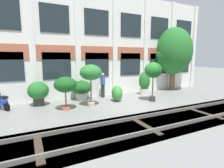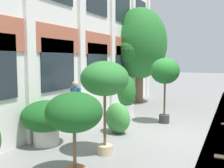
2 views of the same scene
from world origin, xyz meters
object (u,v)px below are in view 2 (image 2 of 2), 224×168
at_px(topiary_hedge, 118,118).
at_px(resident_by_doorway, 76,104).
at_px(potted_plant_low_pan, 165,73).
at_px(potted_plant_tall_urn, 74,114).
at_px(broadleaf_tree, 140,45).
at_px(potted_plant_ribbed_drum, 46,118).
at_px(potted_plant_fluted_column, 126,94).
at_px(potted_plant_terracotta_small, 105,81).

bearing_deg(topiary_hedge, resident_by_doorway, 106.65).
height_order(potted_plant_low_pan, resident_by_doorway, potted_plant_low_pan).
xyz_separation_m(potted_plant_tall_urn, potted_plant_low_pan, (5.34, -0.55, 0.59)).
bearing_deg(potted_plant_low_pan, potted_plant_tall_urn, 174.17).
xyz_separation_m(broadleaf_tree, potted_plant_low_pan, (-4.12, -2.46, -1.28)).
xyz_separation_m(potted_plant_ribbed_drum, topiary_hedge, (1.96, -1.36, -0.26)).
height_order(potted_plant_tall_urn, potted_plant_fluted_column, potted_plant_tall_urn).
relative_size(resident_by_doorway, topiary_hedge, 1.71).
bearing_deg(potted_plant_terracotta_small, potted_plant_ribbed_drum, 90.86).
bearing_deg(potted_plant_tall_urn, potted_plant_terracotta_small, 0.81).
bearing_deg(resident_by_doorway, potted_plant_fluted_column, 9.84).
relative_size(potted_plant_low_pan, topiary_hedge, 2.48).
height_order(potted_plant_fluted_column, potted_plant_low_pan, potted_plant_low_pan).
distance_m(broadleaf_tree, potted_plant_terracotta_small, 8.36).
bearing_deg(broadleaf_tree, topiary_hedge, -167.16).
height_order(broadleaf_tree, resident_by_doorway, broadleaf_tree).
xyz_separation_m(broadleaf_tree, potted_plant_fluted_column, (-3.39, -0.60, -2.30)).
xyz_separation_m(potted_plant_fluted_column, potted_plant_low_pan, (-0.73, -1.86, 1.02)).
xyz_separation_m(potted_plant_low_pan, topiary_hedge, (-1.99, 1.07, -1.42)).
height_order(potted_plant_fluted_column, topiary_hedge, potted_plant_fluted_column).
height_order(potted_plant_terracotta_small, potted_plant_fluted_column, potted_plant_terracotta_small).
relative_size(potted_plant_tall_urn, potted_plant_ribbed_drum, 1.28).
xyz_separation_m(potted_plant_low_pan, resident_by_doorway, (-2.40, 2.44, -0.99)).
relative_size(potted_plant_tall_urn, potted_plant_fluted_column, 1.03).
distance_m(potted_plant_fluted_column, topiary_hedge, 2.86).
relative_size(broadleaf_tree, potted_plant_fluted_column, 3.03).
distance_m(potted_plant_low_pan, resident_by_doorway, 3.56).
bearing_deg(potted_plant_ribbed_drum, potted_plant_terracotta_small, -89.14).
xyz_separation_m(broadleaf_tree, resident_by_doorway, (-6.52, -0.02, -2.28)).
height_order(potted_plant_terracotta_small, potted_plant_ribbed_drum, potted_plant_terracotta_small).
bearing_deg(topiary_hedge, potted_plant_fluted_column, 16.18).
distance_m(potted_plant_tall_urn, potted_plant_terracotta_small, 1.54).
distance_m(potted_plant_ribbed_drum, potted_plant_low_pan, 4.78).
bearing_deg(resident_by_doorway, potted_plant_tall_urn, -126.90).
distance_m(potted_plant_tall_urn, resident_by_doorway, 3.52).
distance_m(broadleaf_tree, potted_plant_fluted_column, 4.14).
distance_m(potted_plant_ribbed_drum, resident_by_doorway, 1.56).
bearing_deg(topiary_hedge, potted_plant_low_pan, -28.20).
distance_m(potted_plant_tall_urn, topiary_hedge, 3.49).
distance_m(potted_plant_terracotta_small, potted_plant_ribbed_drum, 2.19).
bearing_deg(broadleaf_tree, potted_plant_fluted_column, -169.91).
height_order(potted_plant_tall_urn, resident_by_doorway, potted_plant_tall_urn).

